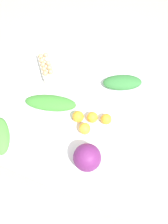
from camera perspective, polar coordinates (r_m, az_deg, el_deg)
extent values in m
plane|color=#B2A899|center=(2.23, 0.00, -7.88)|extent=(8.00, 8.00, 0.00)
cube|color=silver|center=(1.57, 0.00, -0.53)|extent=(1.24, 1.09, 0.03)
cylinder|color=tan|center=(2.12, 19.31, 1.43)|extent=(0.06, 0.06, 0.68)
cylinder|color=tan|center=(2.24, -8.87, 11.16)|extent=(0.06, 0.06, 0.68)
cylinder|color=tan|center=(1.83, 11.79, -24.62)|extent=(0.06, 0.06, 0.68)
sphere|color=#6B2366|center=(1.37, 0.83, -11.80)|extent=(0.18, 0.18, 0.18)
cube|color=beige|center=(1.75, -9.76, 11.46)|extent=(0.22, 0.25, 0.06)
sphere|color=tan|center=(1.77, -11.21, 14.08)|extent=(0.04, 0.04, 0.04)
sphere|color=tan|center=(1.74, -10.93, 13.09)|extent=(0.04, 0.04, 0.04)
sphere|color=tan|center=(1.72, -10.65, 12.07)|extent=(0.04, 0.04, 0.04)
sphere|color=tan|center=(1.69, -10.35, 11.01)|extent=(0.04, 0.04, 0.04)
sphere|color=tan|center=(1.67, -10.05, 9.93)|extent=(0.04, 0.04, 0.04)
sphere|color=tan|center=(1.77, -9.89, 14.43)|extent=(0.04, 0.04, 0.04)
sphere|color=white|center=(1.74, -9.60, 13.45)|extent=(0.04, 0.04, 0.04)
sphere|color=tan|center=(1.72, -9.30, 12.43)|extent=(0.04, 0.04, 0.04)
sphere|color=tan|center=(1.69, -8.99, 11.38)|extent=(0.04, 0.04, 0.04)
sphere|color=tan|center=(1.67, -8.67, 10.30)|extent=(0.04, 0.04, 0.04)
ellipsoid|color=#337538|center=(1.66, 10.01, 7.63)|extent=(0.32, 0.23, 0.08)
ellipsoid|color=#4C933D|center=(1.56, -20.99, -5.81)|extent=(0.25, 0.29, 0.08)
ellipsoid|color=#3D8433|center=(1.58, -8.71, 2.37)|extent=(0.39, 0.22, 0.07)
sphere|color=orange|center=(1.51, 2.19, -1.40)|extent=(0.08, 0.08, 0.08)
sphere|color=orange|center=(1.51, -1.56, -1.22)|extent=(0.08, 0.08, 0.08)
sphere|color=orange|center=(1.51, 5.76, -1.98)|extent=(0.08, 0.08, 0.08)
sphere|color=#F9A833|center=(1.47, 0.18, -4.37)|extent=(0.08, 0.08, 0.08)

